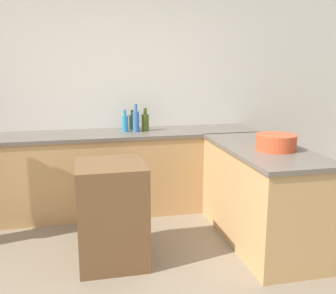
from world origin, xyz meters
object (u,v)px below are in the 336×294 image
object	(u,v)px
mixing_bowl	(276,142)
water_bottle_blue	(136,121)
island_table	(112,213)
olive_oil_bottle	(145,122)
wine_bottle_dark	(132,122)
dish_soap_bottle	(125,123)

from	to	relation	value
mixing_bowl	water_bottle_blue	size ratio (longest dim) A/B	1.14
island_table	mixing_bowl	xyz separation A→B (m)	(1.47, -0.02, 0.55)
mixing_bowl	olive_oil_bottle	world-z (taller)	olive_oil_bottle
wine_bottle_dark	dish_soap_bottle	world-z (taller)	dish_soap_bottle
island_table	water_bottle_blue	size ratio (longest dim) A/B	2.77
water_bottle_blue	dish_soap_bottle	size ratio (longest dim) A/B	1.26
island_table	mixing_bowl	world-z (taller)	mixing_bowl
mixing_bowl	olive_oil_bottle	xyz separation A→B (m)	(-0.98, 1.24, 0.03)
water_bottle_blue	wine_bottle_dark	bearing A→B (deg)	95.57
wine_bottle_dark	island_table	bearing A→B (deg)	-105.13
water_bottle_blue	olive_oil_bottle	distance (m)	0.12
olive_oil_bottle	island_table	bearing A→B (deg)	-112.19
olive_oil_bottle	wine_bottle_dark	bearing A→B (deg)	132.12
olive_oil_bottle	dish_soap_bottle	xyz separation A→B (m)	(-0.23, 0.00, -0.01)
mixing_bowl	wine_bottle_dark	world-z (taller)	wine_bottle_dark
mixing_bowl	wine_bottle_dark	size ratio (longest dim) A/B	1.61
mixing_bowl	dish_soap_bottle	xyz separation A→B (m)	(-1.21, 1.24, 0.03)
water_bottle_blue	dish_soap_bottle	world-z (taller)	water_bottle_blue
mixing_bowl	wine_bottle_dark	bearing A→B (deg)	128.62
island_table	olive_oil_bottle	bearing A→B (deg)	67.81
water_bottle_blue	olive_oil_bottle	size ratio (longest dim) A/B	1.20
mixing_bowl	dish_soap_bottle	bearing A→B (deg)	134.15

